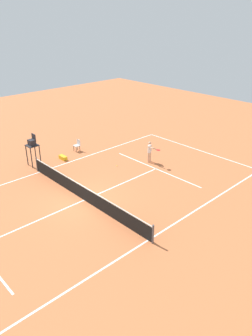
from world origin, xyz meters
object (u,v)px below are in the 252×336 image
umpire_chair (32,145)px  courtside_chair_mid (77,145)px  player_serving (150,150)px  tennis_ball (117,166)px  equipment_bag (63,158)px

umpire_chair → courtside_chair_mid: (0.09, -3.97, -1.07)m
player_serving → tennis_ball: 2.76m
tennis_ball → equipment_bag: size_ratio=0.09×
umpire_chair → courtside_chair_mid: umpire_chair is taller
player_serving → tennis_ball: (1.16, 2.33, -0.93)m
player_serving → umpire_chair: bearing=-43.7°
umpire_chair → courtside_chair_mid: size_ratio=2.54×
player_serving → tennis_ball: size_ratio=24.05×
tennis_ball → equipment_bag: bearing=30.3°
tennis_ball → courtside_chair_mid: bearing=4.6°
player_serving → umpire_chair: size_ratio=0.68×
tennis_ball → umpire_chair: size_ratio=0.03×
courtside_chair_mid → umpire_chair: bearing=91.3°
player_serving → umpire_chair: 8.68m
tennis_ball → umpire_chair: (4.37, 4.33, 1.57)m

